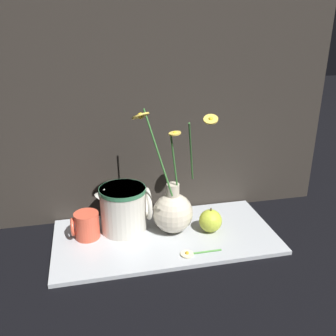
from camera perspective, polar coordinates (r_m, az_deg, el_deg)
The scene contains 8 objects.
ground_plane at distance 1.15m, azimuth -0.41°, elevation -10.65°, with size 6.00×6.00×0.00m, color black.
shelf at distance 1.15m, azimuth -0.41°, elevation -10.40°, with size 0.66×0.32×0.01m.
backdrop_wall at distance 1.15m, azimuth -2.46°, elevation 18.36°, with size 1.16×0.02×1.10m.
vase_with_flowers at distance 1.13m, azimuth 0.75°, elevation -6.50°, with size 0.25×0.15×0.39m.
yellow_mug at distance 1.14m, azimuth -12.38°, elevation -8.55°, with size 0.08×0.07×0.08m.
ceramic_pitcher at distance 1.14m, azimuth -6.72°, elevation -5.97°, with size 0.16×0.14×0.15m.
orange_fruit at distance 1.16m, azimuth 6.49°, elevation -7.99°, with size 0.07×0.07×0.08m.
loose_daisy at distance 1.06m, azimuth 3.66°, elevation -12.85°, with size 0.12×0.04×0.01m.
Camera 1 is at (-0.20, -0.95, 0.62)m, focal length 40.00 mm.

